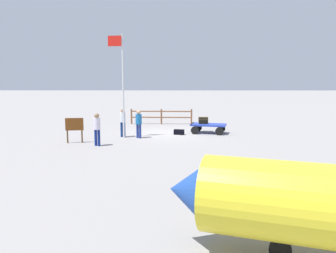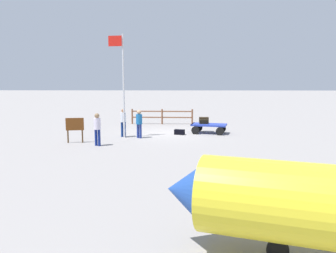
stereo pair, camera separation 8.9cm
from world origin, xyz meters
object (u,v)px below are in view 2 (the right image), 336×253
luggage_cart (209,126)px  worker_lead (123,121)px  signboard (75,126)px  suitcase_maroon (179,132)px  worker_trailing (139,121)px  worker_supervisor (97,127)px  flagpole (122,78)px  suitcase_olive (204,120)px  suitcase_grey (204,122)px

luggage_cart → worker_lead: bearing=15.5°
signboard → suitcase_maroon: bearing=-154.2°
suitcase_maroon → worker_trailing: (2.35, 1.23, 0.82)m
worker_supervisor → signboard: 1.60m
flagpole → signboard: bearing=35.4°
suitcase_olive → suitcase_maroon: size_ratio=0.92×
worker_supervisor → suitcase_grey: bearing=-144.3°
worker_lead → flagpole: bearing=89.4°
suitcase_olive → worker_supervisor: worker_supervisor is taller
luggage_cart → suitcase_maroon: size_ratio=3.51×
suitcase_olive → flagpole: size_ratio=0.10×
suitcase_maroon → worker_lead: size_ratio=0.40×
signboard → flagpole: bearing=-144.6°
worker_lead → worker_trailing: size_ratio=1.01×
suitcase_olive → worker_lead: bearing=22.9°
suitcase_olive → worker_lead: (4.88, 2.06, 0.19)m
worker_lead → suitcase_olive: bearing=-157.1°
flagpole → worker_supervisor: bearing=68.7°
suitcase_olive → signboard: (7.23, 3.89, 0.12)m
suitcase_grey → worker_lead: (4.84, 1.53, 0.24)m
worker_supervisor → suitcase_olive: bearing=-141.3°
luggage_cart → worker_trailing: bearing=22.7°
luggage_cart → flagpole: 6.15m
suitcase_maroon → worker_supervisor: 5.62m
luggage_cart → worker_supervisor: worker_supervisor is taller
flagpole → signboard: size_ratio=4.38×
worker_lead → flagpole: 2.48m
suitcase_olive → suitcase_grey: suitcase_olive is taller
suitcase_grey → worker_trailing: worker_trailing is taller
worker_lead → worker_trailing: 1.01m
suitcase_olive → worker_supervisor: size_ratio=0.37×
luggage_cart → suitcase_olive: size_ratio=3.81×
suitcase_maroon → flagpole: (3.31, 1.07, 3.28)m
suitcase_olive → worker_trailing: size_ratio=0.38×
suitcase_olive → worker_trailing: 4.59m
luggage_cart → worker_lead: (5.13, 1.43, 0.51)m
luggage_cart → signboard: bearing=23.5°
suitcase_grey → suitcase_maroon: suitcase_grey is taller
worker_trailing → signboard: size_ratio=1.22×
luggage_cart → worker_supervisor: size_ratio=1.39×
suitcase_olive → flagpole: flagpole is taller
luggage_cart → worker_trailing: size_ratio=1.43×
suitcase_maroon → worker_lead: bearing=15.4°
luggage_cart → flagpole: flagpole is taller
suitcase_olive → worker_supervisor: 7.50m
luggage_cart → worker_supervisor: (6.10, 4.06, 0.56)m
worker_lead → signboard: bearing=37.9°
worker_lead → signboard: size_ratio=1.23×
suitcase_grey → signboard: signboard is taller
suitcase_grey → worker_lead: size_ratio=0.33×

